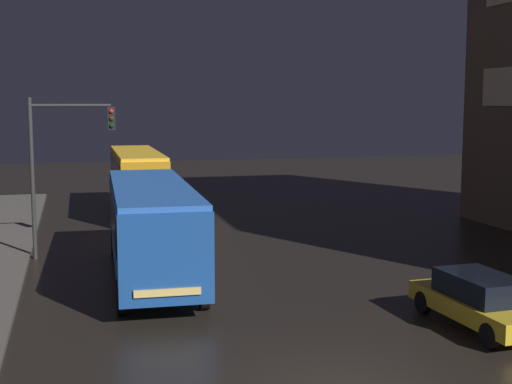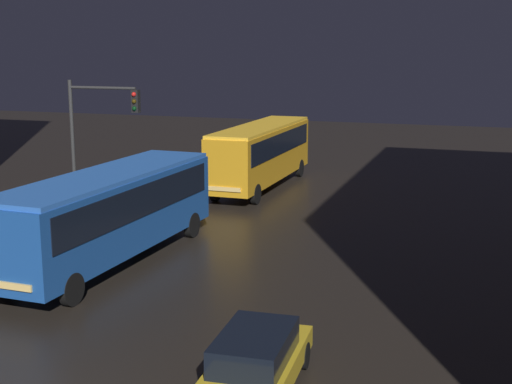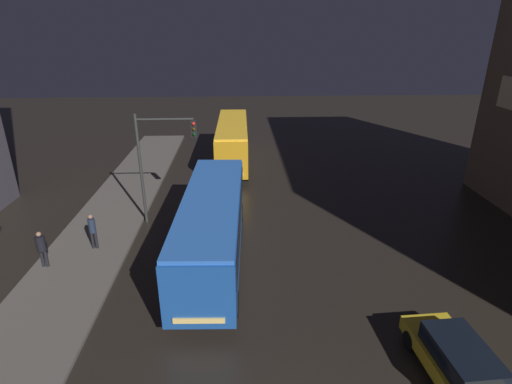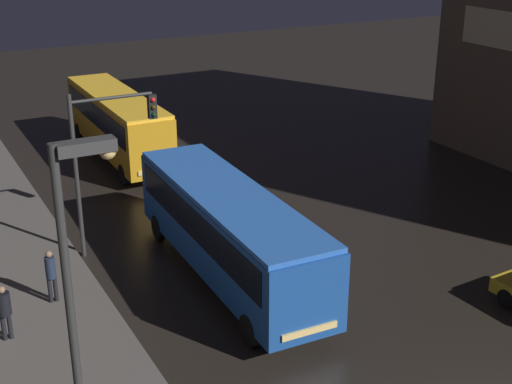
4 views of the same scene
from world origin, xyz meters
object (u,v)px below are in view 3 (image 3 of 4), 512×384
object	(u,v)px
bus_near	(212,221)
traffic_light_main	(160,151)
car_taxi	(460,364)
bus_far	(233,138)
pedestrian_mid	(41,246)
pedestrian_near	(92,229)

from	to	relation	value
bus_near	traffic_light_main	bearing A→B (deg)	-52.46
bus_near	car_taxi	bearing A→B (deg)	138.08
bus_far	traffic_light_main	bearing A→B (deg)	70.83
bus_far	pedestrian_mid	distance (m)	17.37
bus_far	bus_near	bearing A→B (deg)	87.35
car_taxi	pedestrian_mid	xyz separation A→B (m)	(-15.55, 7.03, 0.48)
pedestrian_mid	traffic_light_main	size ratio (longest dim) A/B	0.29
car_taxi	pedestrian_mid	bearing A→B (deg)	-27.63
traffic_light_main	bus_far	bearing A→B (deg)	70.35
pedestrian_mid	traffic_light_main	distance (m)	7.26
bus_near	car_taxi	distance (m)	11.05
pedestrian_near	bus_far	bearing A→B (deg)	15.16
pedestrian_mid	car_taxi	bearing A→B (deg)	-64.47
bus_near	pedestrian_mid	size ratio (longest dim) A/B	6.32
pedestrian_mid	bus_far	bearing A→B (deg)	20.78
car_taxi	traffic_light_main	size ratio (longest dim) A/B	0.74
bus_near	pedestrian_mid	xyz separation A→B (m)	(-7.63, -0.58, -0.78)
bus_near	bus_far	bearing A→B (deg)	-91.18
bus_near	pedestrian_near	world-z (taller)	bus_near
pedestrian_mid	bus_near	bearing A→B (deg)	-35.81
bus_near	traffic_light_main	xyz separation A→B (m)	(-2.94, 4.11, 2.18)
pedestrian_mid	traffic_light_main	xyz separation A→B (m)	(4.69, 4.69, 2.96)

